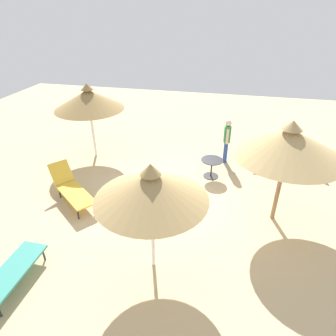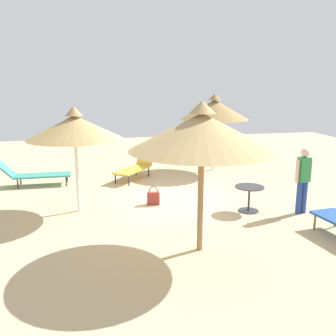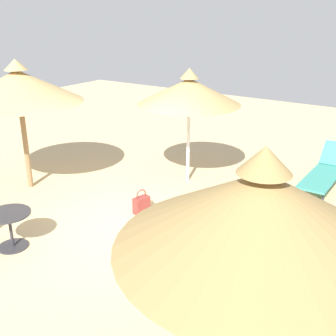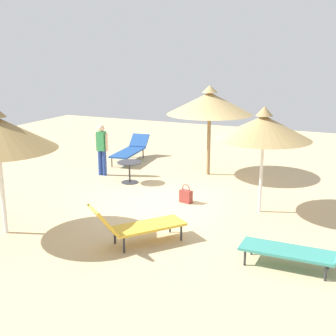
# 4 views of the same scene
# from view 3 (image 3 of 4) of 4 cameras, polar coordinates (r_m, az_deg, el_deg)

# --- Properties ---
(ground) EXTENTS (24.00, 24.00, 0.10)m
(ground) POSITION_cam_3_polar(r_m,az_deg,el_deg) (7.72, -4.76, -7.64)
(ground) COLOR tan
(parasol_umbrella_edge) EXTENTS (2.21, 2.21, 2.53)m
(parasol_umbrella_edge) POSITION_cam_3_polar(r_m,az_deg,el_deg) (8.85, 2.93, 10.54)
(parasol_umbrella_edge) COLOR white
(parasol_umbrella_edge) RESTS_ON ground
(parasol_umbrella_front) EXTENTS (2.59, 2.59, 2.75)m
(parasol_umbrella_front) POSITION_cam_3_polar(r_m,az_deg,el_deg) (9.00, -20.00, 10.57)
(parasol_umbrella_front) COLOR olive
(parasol_umbrella_front) RESTS_ON ground
(parasol_umbrella_near_right) EXTENTS (2.39, 2.39, 2.69)m
(parasol_umbrella_near_right) POSITION_cam_3_polar(r_m,az_deg,el_deg) (3.36, 12.66, -5.86)
(parasol_umbrella_near_right) COLOR white
(parasol_umbrella_near_right) RESTS_ON ground
(lounge_chair_far_right) EXTENTS (2.10, 0.60, 0.79)m
(lounge_chair_far_right) POSITION_cam_3_polar(r_m,az_deg,el_deg) (9.58, 20.88, -0.43)
(lounge_chair_far_right) COLOR teal
(lounge_chair_far_right) RESTS_ON ground
(lounge_chair_near_left) EXTENTS (1.63, 1.85, 0.92)m
(lounge_chair_near_left) POSITION_cam_3_polar(r_m,az_deg,el_deg) (6.68, 16.11, -8.68)
(lounge_chair_near_left) COLOR gold
(lounge_chair_near_left) RESTS_ON ground
(handbag) EXTENTS (0.35, 0.23, 0.48)m
(handbag) POSITION_cam_3_polar(r_m,az_deg,el_deg) (7.91, -3.69, -5.02)
(handbag) COLOR maroon
(handbag) RESTS_ON ground
(side_table_round) EXTENTS (0.70, 0.70, 0.62)m
(side_table_round) POSITION_cam_3_polar(r_m,az_deg,el_deg) (7.15, -21.01, -7.19)
(side_table_round) COLOR #2D2D33
(side_table_round) RESTS_ON ground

